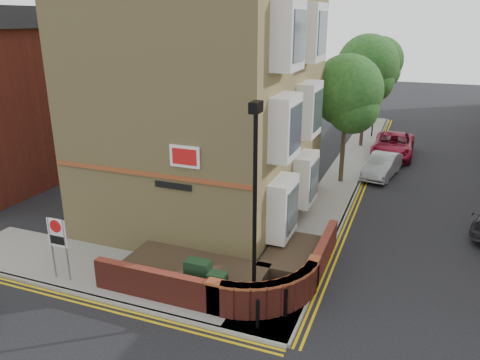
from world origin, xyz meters
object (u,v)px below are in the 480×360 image
zone_sign (58,238)px  silver_car_near (382,166)px  lamppost (255,211)px  utility_cabinet_large (198,278)px

zone_sign → silver_car_near: 17.85m
lamppost → zone_sign: size_ratio=2.86×
lamppost → utility_cabinet_large: bearing=177.0°
lamppost → utility_cabinet_large: 3.24m
lamppost → zone_sign: (-6.60, -0.70, -1.70)m
lamppost → utility_cabinet_large: (-1.90, 0.10, -2.62)m
utility_cabinet_large → silver_car_near: bearing=73.8°
lamppost → zone_sign: 6.85m
utility_cabinet_large → silver_car_near: 15.22m
lamppost → utility_cabinet_large: size_ratio=5.25×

